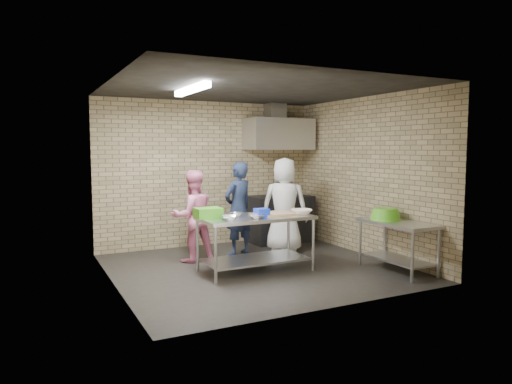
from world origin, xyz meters
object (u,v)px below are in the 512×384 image
side_counter (397,246)px  bottle_red (276,138)px  green_basin (385,214)px  prep_table (256,244)px  blue_tub (262,213)px  woman_pink (193,216)px  stove (280,219)px  man_navy (238,208)px  green_crate (208,213)px  bottle_green (294,139)px  woman_white (285,205)px

side_counter → bottle_red: 3.44m
green_basin → bottle_red: bottle_red is taller
prep_table → blue_tub: bearing=-63.4°
woman_pink → stove: bearing=-163.2°
man_navy → bottle_red: bearing=-163.1°
man_navy → side_counter: bearing=109.3°
stove → green_crate: bearing=-141.7°
bottle_green → man_navy: 2.25m
green_crate → woman_pink: woman_pink is taller
stove → woman_pink: 2.22m
woman_white → blue_tub: bearing=84.3°
stove → blue_tub: blue_tub is taller
blue_tub → bottle_green: bearing=49.4°
blue_tub → bottle_red: bearing=56.2°
green_crate → blue_tub: green_crate is taller
stove → green_crate: 2.76m
blue_tub → bottle_green: bottle_green is taller
green_basin → woman_pink: bearing=145.4°
green_crate → blue_tub: 0.78m
blue_tub → woman_white: size_ratio=0.11×
green_basin → bottle_green: bearing=89.6°
blue_tub → woman_pink: size_ratio=0.12×
prep_table → woman_pink: 1.24m
side_counter → bottle_green: bottle_green is taller
prep_table → side_counter: size_ratio=1.38×
green_crate → blue_tub: bearing=-16.3°
bottle_red → blue_tub: bearing=-123.8°
blue_tub → man_navy: bearing=81.6°
prep_table → woman_white: bearing=42.9°
green_basin → woman_pink: woman_pink is taller
blue_tub → woman_pink: bearing=121.1°
blue_tub → woman_white: 1.50m
stove → bottle_red: (0.05, 0.24, 1.58)m
green_basin → woman_pink: 3.03m
side_counter → bottle_green: 3.41m
blue_tub → man_navy: 1.24m
green_crate → bottle_green: bearing=36.6°
bottle_red → woman_white: 1.65m
blue_tub → woman_pink: (-0.68, 1.12, -0.15)m
side_counter → green_crate: 2.85m
prep_table → bottle_red: 3.00m
stove → bottle_red: size_ratio=6.67×
stove → woman_white: (-0.36, -0.81, 0.38)m
prep_table → green_basin: bearing=-20.5°
side_counter → woman_white: size_ratio=0.72×
prep_table → woman_white: woman_white is taller
green_crate → woman_white: size_ratio=0.22×
stove → bottle_green: 1.65m
man_navy → woman_pink: (-0.86, -0.10, -0.06)m
green_basin → woman_pink: (-2.49, 1.72, -0.10)m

